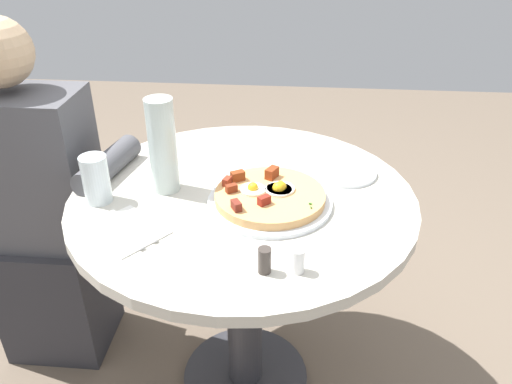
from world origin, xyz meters
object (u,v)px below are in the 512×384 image
at_px(fork, 133,226).
at_px(water_glass, 96,179).
at_px(knife, 120,232).
at_px(water_bottle, 163,146).
at_px(dining_table, 243,246).
at_px(salt_shaker, 298,261).
at_px(pepper_shaker, 265,260).
at_px(pizza_plate, 270,202).
at_px(bread_plate, 345,172).
at_px(breakfast_pizza, 269,195).
at_px(person_seated, 41,221).

xyz_separation_m(fork, water_glass, (-0.12, 0.11, 0.06)).
height_order(knife, water_bottle, water_bottle).
xyz_separation_m(dining_table, knife, (-0.26, -0.21, 0.18)).
relative_size(salt_shaker, pepper_shaker, 0.94).
xyz_separation_m(pizza_plate, bread_plate, (0.20, 0.18, -0.00)).
distance_m(breakfast_pizza, water_glass, 0.44).
xyz_separation_m(bread_plate, knife, (-0.54, -0.35, 0.00)).
xyz_separation_m(dining_table, pizza_plate, (0.07, -0.05, 0.18)).
bearing_deg(pepper_shaker, water_glass, 150.86).
bearing_deg(knife, salt_shaker, -155.13).
distance_m(breakfast_pizza, salt_shaker, 0.27).
bearing_deg(knife, water_bottle, -66.90).
height_order(dining_table, bread_plate, bread_plate).
relative_size(breakfast_pizza, fork, 1.55).
xyz_separation_m(pizza_plate, water_glass, (-0.44, -0.02, 0.06)).
height_order(fork, knife, same).
relative_size(pizza_plate, knife, 1.76).
distance_m(person_seated, bread_plate, 0.96).
bearing_deg(water_glass, knife, -55.00).
xyz_separation_m(dining_table, water_glass, (-0.36, -0.07, 0.23)).
xyz_separation_m(breakfast_pizza, pepper_shaker, (0.01, -0.27, 0.00)).
bearing_deg(pizza_plate, fork, -156.76).
bearing_deg(knife, pizza_plate, -115.94).
distance_m(dining_table, fork, 0.35).
bearing_deg(pizza_plate, dining_table, 148.42).
height_order(person_seated, water_glass, person_seated).
relative_size(person_seated, salt_shaker, 20.53).
bearing_deg(knife, pepper_shaker, -158.81).
bearing_deg(salt_shaker, pizza_plate, 105.96).
bearing_deg(salt_shaker, dining_table, 115.91).
relative_size(breakfast_pizza, knife, 1.55).
distance_m(dining_table, water_bottle, 0.36).
distance_m(dining_table, bread_plate, 0.35).
distance_m(person_seated, pepper_shaker, 0.89).
distance_m(person_seated, fork, 0.56).
bearing_deg(pepper_shaker, knife, 163.00).
xyz_separation_m(dining_table, fork, (-0.24, -0.18, 0.18)).
bearing_deg(person_seated, knife, -40.57).
height_order(bread_plate, salt_shaker, salt_shaker).
xyz_separation_m(pizza_plate, water_bottle, (-0.28, 0.05, 0.12)).
xyz_separation_m(pizza_plate, pepper_shaker, (0.01, -0.27, 0.02)).
bearing_deg(salt_shaker, breakfast_pizza, 106.25).
distance_m(pizza_plate, water_bottle, 0.31).
height_order(fork, salt_shaker, salt_shaker).
bearing_deg(pepper_shaker, person_seated, 149.06).
distance_m(breakfast_pizza, knife, 0.37).
distance_m(dining_table, person_seated, 0.67).
height_order(person_seated, knife, person_seated).
xyz_separation_m(water_bottle, pepper_shaker, (0.29, -0.32, -0.10)).
height_order(bread_plate, fork, bread_plate).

